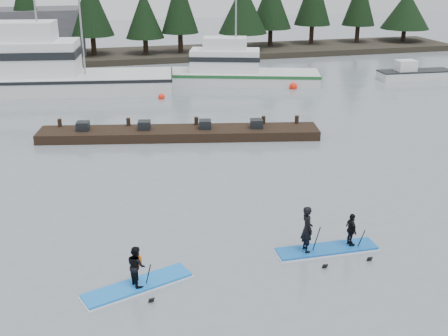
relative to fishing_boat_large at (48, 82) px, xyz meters
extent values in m
plane|color=slate|center=(8.26, -28.57, -0.77)|extent=(160.00, 160.00, 0.00)
cube|color=#2D281E|center=(8.26, 13.43, -0.47)|extent=(70.00, 8.00, 0.60)
cube|color=silver|center=(0.55, -0.09, -0.65)|extent=(18.53, 7.88, 2.39)
cube|color=white|center=(-1.57, 0.26, 1.84)|extent=(8.56, 4.88, 2.59)
cylinder|color=gray|center=(-0.33, 0.06, 4.40)|extent=(0.14, 0.14, 7.71)
cube|color=silver|center=(15.53, -0.86, -0.68)|extent=(12.94, 7.22, 1.78)
cube|color=white|center=(14.11, -0.40, 1.10)|extent=(6.12, 4.16, 1.78)
cylinder|color=gray|center=(14.94, -0.66, 3.16)|extent=(0.14, 0.14, 5.91)
cube|color=silver|center=(30.29, -2.96, -0.40)|extent=(6.42, 2.28, 0.74)
cube|color=black|center=(7.73, -14.28, -0.50)|extent=(16.25, 5.39, 0.54)
sphere|color=#FE210C|center=(18.82, -3.89, -0.77)|extent=(0.61, 0.61, 0.61)
sphere|color=#FE210C|center=(8.13, -4.60, -0.77)|extent=(0.49, 0.49, 0.49)
cube|color=blue|center=(3.61, -29.50, -0.70)|extent=(3.63, 1.96, 0.13)
imported|color=black|center=(3.61, -29.50, 0.03)|extent=(0.69, 0.78, 1.33)
cube|color=#D96112|center=(3.61, -29.50, 0.19)|extent=(0.35, 0.29, 0.32)
cylinder|color=black|center=(3.92, -29.63, -0.43)|extent=(0.20, 0.89, 1.52)
cube|color=#135CB6|center=(10.45, -28.83, -0.71)|extent=(3.67, 0.92, 0.13)
imported|color=black|center=(9.65, -28.81, 0.21)|extent=(0.42, 0.63, 1.70)
cylinder|color=black|center=(9.90, -29.04, -0.23)|extent=(0.19, 0.97, 1.65)
imported|color=black|center=(11.35, -28.84, -0.02)|extent=(0.31, 0.73, 1.24)
cylinder|color=black|center=(11.60, -29.07, -0.48)|extent=(0.17, 0.87, 1.49)
camera|label=1|loc=(2.41, -45.11, 9.17)|focal=45.00mm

